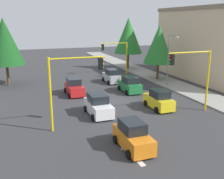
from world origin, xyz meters
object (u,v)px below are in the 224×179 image
at_px(car_green, 130,85).
at_px(car_white, 98,106).
at_px(street_lamp_curbside, 170,55).
at_px(tree_roadside_far, 128,36).
at_px(car_orange, 133,136).
at_px(traffic_signal_far_left, 116,52).
at_px(traffic_signal_near_right, 72,78).
at_px(car_silver, 112,76).
at_px(car_red, 74,87).
at_px(car_yellow, 159,100).
at_px(tree_opposite_side, 4,42).
at_px(tree_roadside_mid, 159,44).
at_px(traffic_signal_near_left, 193,70).

bearing_deg(car_green, car_white, -42.94).
bearing_deg(street_lamp_curbside, car_white, -59.21).
relative_size(tree_roadside_far, car_green, 2.39).
relative_size(tree_roadside_far, car_white, 2.22).
bearing_deg(car_green, car_orange, -22.92).
height_order(traffic_signal_far_left, street_lamp_curbside, street_lamp_curbside).
bearing_deg(traffic_signal_near_right, car_silver, 149.36).
relative_size(traffic_signal_far_left, car_red, 1.31).
distance_m(car_yellow, car_red, 10.69).
bearing_deg(car_red, car_yellow, 40.23).
height_order(car_white, car_red, same).
bearing_deg(traffic_signal_far_left, car_red, -43.00).
distance_m(car_yellow, car_silver, 12.66).
bearing_deg(tree_opposite_side, car_silver, 76.71).
bearing_deg(tree_opposite_side, traffic_signal_near_right, 16.28).
bearing_deg(car_yellow, car_green, -178.75).
xyz_separation_m(traffic_signal_near_right, tree_roadside_mid, (-14.00, 15.74, 1.07)).
height_order(street_lamp_curbside, tree_roadside_mid, tree_roadside_mid).
relative_size(tree_roadside_mid, tree_opposite_side, 0.89).
distance_m(street_lamp_curbside, car_red, 13.17).
bearing_deg(traffic_signal_near_left, car_red, -137.86).
height_order(street_lamp_curbside, car_orange, street_lamp_curbside).
distance_m(traffic_signal_far_left, traffic_signal_near_left, 20.01).
bearing_deg(tree_roadside_far, traffic_signal_near_left, -8.89).
distance_m(tree_roadside_mid, car_white, 17.86).
distance_m(tree_roadside_far, car_white, 25.40).
bearing_deg(tree_opposite_side, traffic_signal_near_left, 42.93).
relative_size(traffic_signal_near_left, traffic_signal_near_right, 1.00).
height_order(tree_roadside_mid, car_green, tree_roadside_mid).
xyz_separation_m(traffic_signal_near_left, street_lamp_curbside, (-9.61, 3.46, 0.13)).
bearing_deg(car_green, tree_opposite_side, -122.26).
distance_m(car_green, car_silver, 5.71).
bearing_deg(car_yellow, traffic_signal_near_right, -77.38).
xyz_separation_m(car_white, car_green, (-6.58, 6.12, -0.00)).
height_order(traffic_signal_near_right, car_green, traffic_signal_near_right).
height_order(tree_opposite_side, car_white, tree_opposite_side).
bearing_deg(traffic_signal_near_left, car_orange, -59.40).
distance_m(traffic_signal_near_right, tree_opposite_side, 18.83).
height_order(traffic_signal_far_left, car_red, traffic_signal_far_left).
relative_size(tree_roadside_mid, car_silver, 2.14).
bearing_deg(tree_roadside_mid, traffic_signal_near_right, -48.35).
xyz_separation_m(tree_opposite_side, car_yellow, (15.95, 14.41, -5.07)).
height_order(traffic_signal_near_right, tree_roadside_far, tree_roadside_far).
bearing_deg(car_red, traffic_signal_near_left, 42.14).
relative_size(tree_roadside_far, car_silver, 2.44).
height_order(tree_roadside_far, tree_opposite_side, tree_roadside_far).
distance_m(traffic_signal_far_left, tree_roadside_mid, 7.58).
bearing_deg(car_green, tree_roadside_mid, 126.56).
xyz_separation_m(traffic_signal_near_right, car_orange, (4.96, 3.10, -3.32)).
bearing_deg(tree_roadside_mid, street_lamp_curbside, -10.33).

